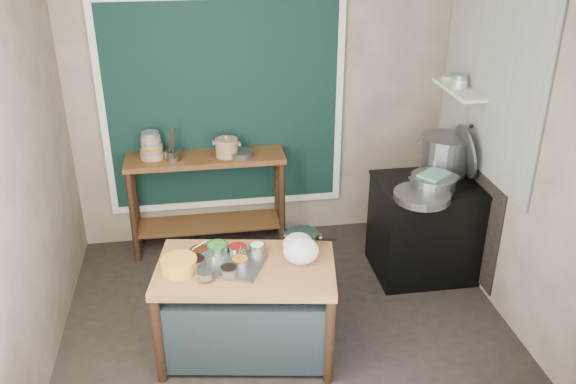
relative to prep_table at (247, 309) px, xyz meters
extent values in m
cube|color=black|center=(0.33, 0.30, -0.39)|extent=(3.50, 3.00, 0.02)
cube|color=gray|center=(0.33, 1.81, 1.02)|extent=(3.50, 0.02, 2.80)
cube|color=gray|center=(-1.43, 0.30, 1.02)|extent=(0.02, 3.00, 2.80)
cube|color=gray|center=(2.09, 0.30, 1.02)|extent=(0.02, 3.00, 2.80)
cube|color=black|center=(-0.02, 1.77, 0.98)|extent=(2.10, 0.02, 1.90)
cube|color=#B2B2AA|center=(2.07, 0.85, 1.48)|extent=(0.02, 1.70, 1.70)
cube|color=black|center=(2.07, 0.95, 0.32)|extent=(0.01, 1.30, 1.30)
cube|color=beige|center=(1.96, 1.15, 1.23)|extent=(0.22, 0.70, 0.03)
cube|color=brown|center=(0.00, 0.00, 0.00)|extent=(1.35, 0.91, 0.75)
cube|color=#583619|center=(-0.22, 1.58, 0.10)|extent=(1.45, 0.40, 0.95)
cube|color=black|center=(1.68, 0.85, 0.05)|extent=(0.90, 0.68, 0.85)
cube|color=black|center=(1.68, 0.85, 0.49)|extent=(0.92, 0.69, 0.03)
cube|color=gray|center=(-0.14, 0.03, 0.39)|extent=(0.62, 0.55, 0.02)
cylinder|color=gray|center=(-0.04, 0.15, 0.42)|extent=(0.13, 0.13, 0.05)
cylinder|color=gray|center=(0.10, 0.15, 0.42)|extent=(0.11, 0.11, 0.05)
cylinder|color=gray|center=(-0.34, 0.02, 0.43)|extent=(0.15, 0.15, 0.06)
cylinder|color=gray|center=(-0.12, -0.12, 0.42)|extent=(0.13, 0.13, 0.05)
cylinder|color=gray|center=(-0.28, -0.14, 0.42)|extent=(0.11, 0.11, 0.05)
cylinder|color=gray|center=(-0.19, 0.17, 0.43)|extent=(0.16, 0.16, 0.06)
cylinder|color=gray|center=(-0.31, 0.14, 0.43)|extent=(0.14, 0.14, 0.06)
cylinder|color=gray|center=(-0.04, -0.02, 0.42)|extent=(0.13, 0.13, 0.05)
cylinder|color=gold|center=(-0.46, 0.01, 0.42)|extent=(0.30, 0.30, 0.10)
ellipsoid|color=white|center=(0.39, -0.02, 0.47)|extent=(0.26, 0.22, 0.19)
ellipsoid|color=white|center=(0.39, 0.09, 0.46)|extent=(0.28, 0.26, 0.17)
cylinder|color=tan|center=(-0.69, 1.62, 0.60)|extent=(0.22, 0.22, 0.04)
cylinder|color=gray|center=(-0.69, 1.62, 0.64)|extent=(0.21, 0.21, 0.04)
cylinder|color=gold|center=(-0.69, 1.62, 0.68)|extent=(0.19, 0.19, 0.04)
cylinder|color=gray|center=(-0.69, 1.62, 0.72)|extent=(0.18, 0.18, 0.04)
cylinder|color=tan|center=(-0.69, 1.62, 0.76)|extent=(0.17, 0.17, 0.04)
cylinder|color=gray|center=(-0.69, 1.62, 0.80)|extent=(0.16, 0.16, 0.04)
cylinder|color=gray|center=(-0.50, 1.54, 0.62)|extent=(0.20, 0.20, 0.09)
cylinder|color=gray|center=(0.11, 1.51, 0.60)|extent=(0.26, 0.26, 0.05)
cylinder|color=gray|center=(1.99, 0.93, 0.74)|extent=(0.16, 0.49, 0.48)
cube|color=#4D8672|center=(1.64, 0.72, 0.64)|extent=(0.30, 0.29, 0.02)
cylinder|color=gray|center=(1.48, 0.56, 0.53)|extent=(0.58, 0.58, 0.06)
cylinder|color=silver|center=(1.96, 1.16, 1.26)|extent=(0.14, 0.14, 0.04)
cylinder|color=silver|center=(1.96, 1.16, 1.29)|extent=(0.13, 0.13, 0.04)
cylinder|color=gray|center=(1.96, 1.16, 1.33)|extent=(0.12, 0.12, 0.04)
cylinder|color=gray|center=(1.96, 1.36, 1.27)|extent=(0.19, 0.19, 0.05)
camera|label=1|loc=(-0.26, -3.62, 2.70)|focal=38.00mm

